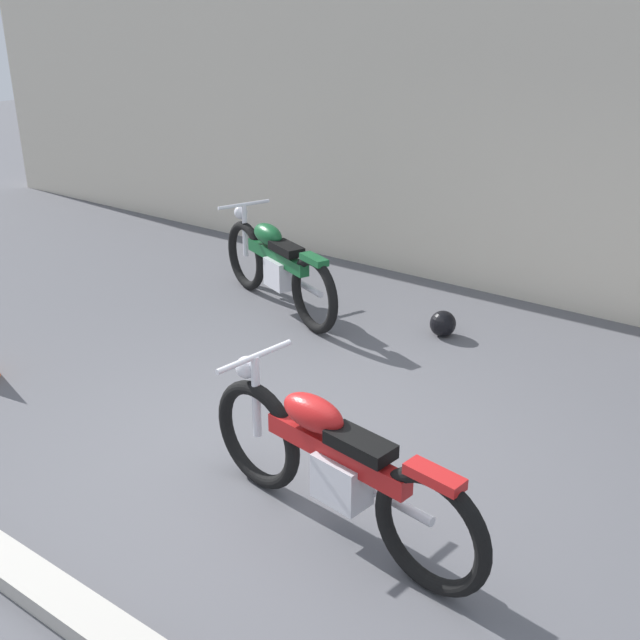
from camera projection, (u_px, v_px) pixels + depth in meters
ground_plane at (279, 466)px, 5.48m from camera, size 40.00×40.00×0.00m
building_wall at (529, 157)px, 8.03m from camera, size 18.00×0.30×3.10m
curb_strip at (70, 608)px, 4.13m from camera, size 18.00×0.24×0.12m
helmet at (443, 324)px, 7.52m from camera, size 0.26×0.26×0.26m
motorcycle_red at (334, 465)px, 4.65m from camera, size 2.21×0.62×1.00m
motorcycle_green at (277, 265)px, 8.06m from camera, size 2.12×1.02×1.01m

